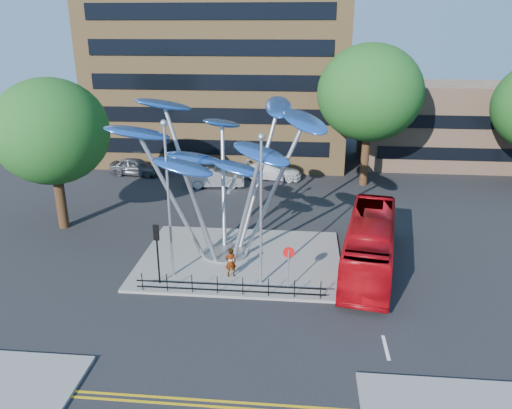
# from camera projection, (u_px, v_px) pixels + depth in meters

# --- Properties ---
(ground) EXTENTS (120.00, 120.00, 0.00)m
(ground) POSITION_uv_depth(u_px,v_px,m) (245.00, 315.00, 24.53)
(ground) COLOR black
(ground) RESTS_ON ground
(traffic_island) EXTENTS (12.00, 9.00, 0.15)m
(traffic_island) POSITION_uv_depth(u_px,v_px,m) (240.00, 259.00, 30.21)
(traffic_island) COLOR slate
(traffic_island) RESTS_ON ground
(double_yellow_near) EXTENTS (40.00, 0.12, 0.01)m
(double_yellow_near) POSITION_uv_depth(u_px,v_px,m) (227.00, 402.00, 18.92)
(double_yellow_near) COLOR gold
(double_yellow_near) RESTS_ON ground
(double_yellow_far) EXTENTS (40.00, 0.12, 0.01)m
(double_yellow_far) POSITION_uv_depth(u_px,v_px,m) (226.00, 407.00, 18.64)
(double_yellow_far) COLOR gold
(double_yellow_far) RESTS_ON ground
(brick_tower) EXTENTS (25.00, 15.00, 30.00)m
(brick_tower) POSITION_uv_depth(u_px,v_px,m) (221.00, 7.00, 49.86)
(brick_tower) COLOR olive
(brick_tower) RESTS_ON ground
(low_building_near) EXTENTS (15.00, 8.00, 8.00)m
(low_building_near) POSITION_uv_depth(u_px,v_px,m) (438.00, 124.00, 49.80)
(low_building_near) COLOR tan
(low_building_near) RESTS_ON ground
(tree_right) EXTENTS (8.80, 8.80, 12.11)m
(tree_right) POSITION_uv_depth(u_px,v_px,m) (370.00, 93.00, 41.65)
(tree_right) COLOR black
(tree_right) RESTS_ON ground
(tree_left) EXTENTS (7.60, 7.60, 10.32)m
(tree_left) POSITION_uv_depth(u_px,v_px,m) (51.00, 132.00, 32.81)
(tree_left) COLOR black
(tree_left) RESTS_ON ground
(leaf_sculpture) EXTENTS (12.72, 9.54, 9.51)m
(leaf_sculpture) POSITION_uv_depth(u_px,v_px,m) (222.00, 146.00, 28.61)
(leaf_sculpture) COLOR #9EA0A5
(leaf_sculpture) RESTS_ON traffic_island
(street_lamp_left) EXTENTS (0.36, 0.36, 8.80)m
(street_lamp_left) POSITION_uv_depth(u_px,v_px,m) (168.00, 187.00, 26.37)
(street_lamp_left) COLOR #9EA0A5
(street_lamp_left) RESTS_ON traffic_island
(street_lamp_right) EXTENTS (0.36, 0.36, 8.30)m
(street_lamp_right) POSITION_uv_depth(u_px,v_px,m) (261.00, 198.00, 25.55)
(street_lamp_right) COLOR #9EA0A5
(street_lamp_right) RESTS_ON traffic_island
(traffic_light_island) EXTENTS (0.28, 0.18, 3.42)m
(traffic_light_island) POSITION_uv_depth(u_px,v_px,m) (157.00, 242.00, 26.42)
(traffic_light_island) COLOR black
(traffic_light_island) RESTS_ON traffic_island
(no_entry_sign_island) EXTENTS (0.60, 0.10, 2.45)m
(no_entry_sign_island) POSITION_uv_depth(u_px,v_px,m) (289.00, 261.00, 26.09)
(no_entry_sign_island) COLOR #9EA0A5
(no_entry_sign_island) RESTS_ON traffic_island
(pedestrian_railing_front) EXTENTS (10.00, 0.06, 1.00)m
(pedestrian_railing_front) POSITION_uv_depth(u_px,v_px,m) (230.00, 287.00, 26.02)
(pedestrian_railing_front) COLOR black
(pedestrian_railing_front) RESTS_ON traffic_island
(red_bus) EXTENTS (4.40, 11.18, 3.04)m
(red_bus) POSITION_uv_depth(u_px,v_px,m) (370.00, 244.00, 28.85)
(red_bus) COLOR #AA0710
(red_bus) RESTS_ON ground
(pedestrian) EXTENTS (0.72, 0.58, 1.72)m
(pedestrian) POSITION_uv_depth(u_px,v_px,m) (231.00, 262.00, 27.72)
(pedestrian) COLOR gray
(pedestrian) RESTS_ON traffic_island
(parked_car_left) EXTENTS (4.97, 2.41, 1.63)m
(parked_car_left) POSITION_uv_depth(u_px,v_px,m) (136.00, 167.00, 46.93)
(parked_car_left) COLOR #42454A
(parked_car_left) RESTS_ON ground
(parked_car_mid) EXTENTS (5.16, 2.32, 1.64)m
(parked_car_mid) POSITION_uv_depth(u_px,v_px,m) (216.00, 178.00, 43.53)
(parked_car_mid) COLOR #A4A7AB
(parked_car_mid) RESTS_ON ground
(parked_car_right) EXTENTS (5.50, 2.67, 1.54)m
(parked_car_right) POSITION_uv_depth(u_px,v_px,m) (272.00, 171.00, 45.80)
(parked_car_right) COLOR silver
(parked_car_right) RESTS_ON ground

